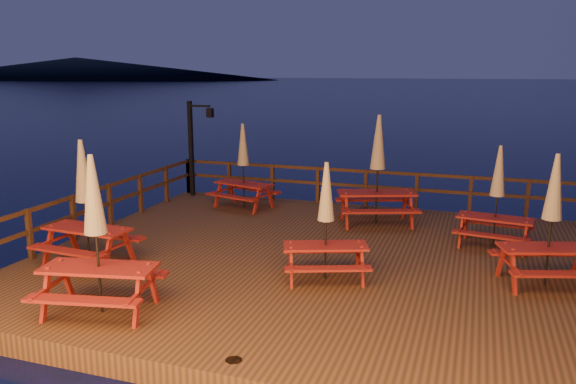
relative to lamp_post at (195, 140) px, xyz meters
name	(u,v)px	position (x,y,z in m)	size (l,w,h in m)	color
ground	(321,275)	(5.39, -4.55, -2.20)	(500.00, 500.00, 0.00)	black
deck	(321,266)	(5.39, -4.55, -2.00)	(12.00, 10.00, 0.40)	#3F2B14
deck_piles	(321,288)	(5.39, -4.55, -2.50)	(11.44, 9.44, 1.40)	#321710
railing	(342,205)	(5.39, -2.77, -1.03)	(11.80, 9.75, 1.10)	#321710
lamp_post	(195,140)	(0.00, 0.00, 0.00)	(0.85, 0.18, 3.00)	black
headland_left	(76,68)	(-154.61, 185.45, 2.30)	(180.00, 84.00, 9.00)	black
picnic_table_0	(243,165)	(2.05, -0.98, -0.52)	(2.02, 1.81, 2.45)	maroon
picnic_table_1	(326,220)	(5.79, -5.74, -0.61)	(1.96, 1.79, 2.29)	maroon
picnic_table_2	(497,195)	(8.90, -2.57, -0.58)	(1.80, 1.56, 2.33)	maroon
picnic_table_3	(551,218)	(9.79, -4.72, -0.50)	(2.10, 1.90, 2.50)	maroon
picnic_table_4	(96,232)	(2.64, -8.40, -0.41)	(2.13, 1.87, 2.66)	maroon
picnic_table_5	(378,168)	(6.02, -1.48, -0.32)	(2.43, 2.23, 2.84)	maroon
picnic_table_6	(85,201)	(0.91, -6.48, -0.45)	(1.91, 1.61, 2.60)	maroon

